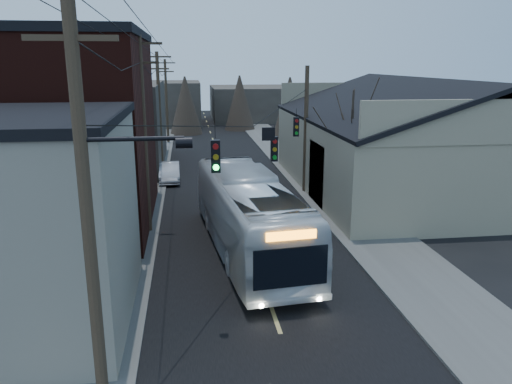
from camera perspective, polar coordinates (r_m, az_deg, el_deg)
road_surface at (r=38.63m, az=-3.42°, el=1.59°), size 9.00×110.00×0.02m
sidewalk_left at (r=38.69m, az=-13.06°, el=1.33°), size 4.00×110.00×0.12m
sidewalk_right at (r=39.62m, az=6.00°, el=1.95°), size 4.00×110.00×0.12m
building_clapboard at (r=18.41m, az=-27.11°, el=-3.56°), size 8.00×8.00×7.00m
building_brick at (r=28.69m, az=-22.36°, el=6.08°), size 10.00×12.00×10.00m
building_left_far at (r=44.34m, az=-16.55°, el=7.30°), size 9.00×14.00×7.00m
warehouse at (r=36.66m, az=17.94°, el=4.48°), size 16.16×20.60×7.73m
building_far_left at (r=72.82m, az=-10.43°, el=9.94°), size 10.00×12.00×6.00m
building_far_right at (r=78.39m, az=-0.58°, el=10.13°), size 12.00×14.00×5.00m
bare_tree at (r=29.51m, az=10.76°, el=4.38°), size 0.40×0.40×7.20m
utility_lines at (r=31.89m, az=-8.35°, el=7.71°), size 11.24×45.28×10.50m
bus at (r=23.29m, az=-0.83°, el=-2.58°), size 4.41×13.43×3.67m
parked_car at (r=37.95m, az=-9.87°, el=2.24°), size 1.61×4.31×1.41m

